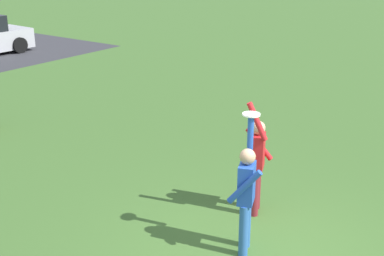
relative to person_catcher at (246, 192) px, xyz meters
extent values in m
plane|color=#426B2D|center=(0.02, -0.20, -0.98)|extent=(120.00, 120.00, 0.00)
cylinder|color=#3366B7|center=(-0.12, -0.05, -0.57)|extent=(0.14, 0.14, 0.82)
cylinder|color=#3366B7|center=(0.12, 0.05, -0.57)|extent=(0.14, 0.14, 0.82)
cube|color=#234CB2|center=(0.00, 0.00, 0.14)|extent=(0.42, 0.34, 0.60)
sphere|color=tan|center=(0.00, 0.00, 0.55)|extent=(0.23, 0.23, 0.23)
cylinder|color=#234CB2|center=(-0.21, -0.08, 0.19)|extent=(0.24, 0.47, 0.58)
cylinder|color=#234CB2|center=(0.21, 0.08, 0.77)|extent=(0.09, 0.09, 0.66)
cylinder|color=maroon|center=(1.28, 0.52, -0.57)|extent=(0.14, 0.14, 0.82)
cylinder|color=maroon|center=(1.04, 0.42, -0.57)|extent=(0.14, 0.14, 0.82)
cube|color=red|center=(1.16, 0.47, 0.14)|extent=(0.42, 0.34, 0.60)
sphere|color=tan|center=(1.16, 0.47, 0.55)|extent=(0.23, 0.23, 0.23)
cylinder|color=red|center=(1.37, 0.55, 0.19)|extent=(0.24, 0.47, 0.58)
cylinder|color=red|center=(0.95, 0.38, 0.74)|extent=(0.19, 0.34, 0.65)
cylinder|color=white|center=(0.21, 0.08, 1.11)|extent=(0.26, 0.26, 0.02)
cylinder|color=black|center=(7.40, 15.24, -0.65)|extent=(0.67, 0.25, 0.66)
camera|label=1|loc=(-5.98, -3.35, 3.41)|focal=48.85mm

